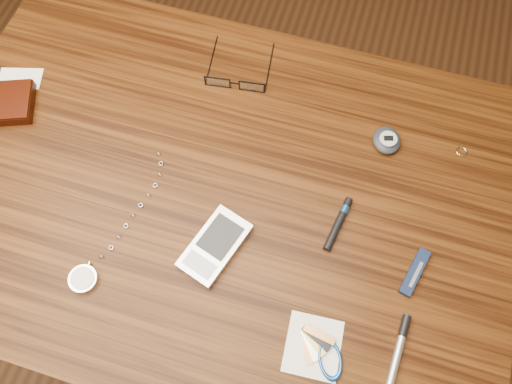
# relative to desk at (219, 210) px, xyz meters

# --- Properties ---
(ground) EXTENTS (3.80, 3.80, 0.00)m
(ground) POSITION_rel_desk_xyz_m (0.00, 0.00, -0.65)
(ground) COLOR #472814
(ground) RESTS_ON ground
(desk) EXTENTS (1.00, 0.70, 0.75)m
(desk) POSITION_rel_desk_xyz_m (0.00, 0.00, 0.00)
(desk) COLOR #391D09
(desk) RESTS_ON ground
(wallet_and_card) EXTENTS (0.13, 0.15, 0.02)m
(wallet_and_card) POSITION_rel_desk_xyz_m (-0.41, 0.04, 0.11)
(wallet_and_card) COLOR black
(wallet_and_card) RESTS_ON desk
(eyeglasses) EXTENTS (0.13, 0.13, 0.02)m
(eyeglasses) POSITION_rel_desk_xyz_m (-0.03, 0.21, 0.11)
(eyeglasses) COLOR black
(eyeglasses) RESTS_ON desk
(gold_ring) EXTENTS (0.03, 0.03, 0.00)m
(gold_ring) POSITION_rel_desk_xyz_m (0.39, 0.19, 0.10)
(gold_ring) COLOR tan
(gold_ring) RESTS_ON desk
(pocket_watch) EXTENTS (0.07, 0.26, 0.01)m
(pocket_watch) POSITION_rel_desk_xyz_m (-0.14, -0.20, 0.11)
(pocket_watch) COLOR silver
(pocket_watch) RESTS_ON desk
(pda_phone) EXTENTS (0.10, 0.13, 0.02)m
(pda_phone) POSITION_rel_desk_xyz_m (0.04, -0.10, 0.11)
(pda_phone) COLOR silver
(pda_phone) RESTS_ON desk
(pedometer) EXTENTS (0.06, 0.07, 0.02)m
(pedometer) POSITION_rel_desk_xyz_m (0.26, 0.17, 0.11)
(pedometer) COLOR black
(pedometer) RESTS_ON desk
(notepad_keys) EXTENTS (0.10, 0.09, 0.01)m
(notepad_keys) POSITION_rel_desk_xyz_m (0.23, -0.21, 0.11)
(notepad_keys) COLOR white
(notepad_keys) RESTS_ON desk
(pocket_knife) EXTENTS (0.04, 0.08, 0.01)m
(pocket_knife) POSITION_rel_desk_xyz_m (0.34, -0.05, 0.11)
(pocket_knife) COLOR #101A3B
(pocket_knife) RESTS_ON desk
(silver_pen) EXTENTS (0.02, 0.15, 0.01)m
(silver_pen) POSITION_rel_desk_xyz_m (0.34, -0.18, 0.11)
(silver_pen) COLOR #B1B1B5
(silver_pen) RESTS_ON desk
(black_blue_pen) EXTENTS (0.03, 0.10, 0.01)m
(black_blue_pen) POSITION_rel_desk_xyz_m (0.21, -0.00, 0.11)
(black_blue_pen) COLOR black
(black_blue_pen) RESTS_ON desk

